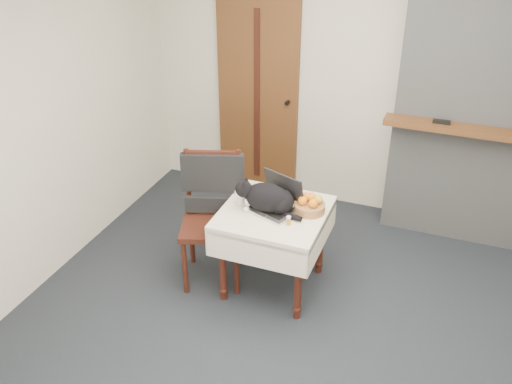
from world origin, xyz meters
The scene contains 12 objects.
ground centered at (0.00, 0.00, 0.00)m, with size 4.50×4.50×0.00m, color black.
room_shell centered at (0.00, 0.46, 1.76)m, with size 4.52×4.01×2.61m.
door centered at (-1.20, 1.97, 1.00)m, with size 0.82×0.10×2.00m.
chimney centered at (0.90, 1.85, 1.30)m, with size 1.62×0.48×2.60m.
side_table centered at (-0.50, 0.48, 0.59)m, with size 0.78×0.78×0.70m.
laptop centered at (-0.49, 0.52, 0.77)m, with size 0.44×0.41×0.26m.
cat centered at (-0.54, 0.46, 0.81)m, with size 0.54×0.26×0.26m.
cream_jar centered at (-0.77, 0.49, 0.74)m, with size 0.07×0.07×0.08m, color silver.
pill_bottle centered at (-0.33, 0.34, 0.74)m, with size 0.03×0.03×0.07m.
fruit_basket centered at (-0.25, 0.57, 0.75)m, with size 0.23×0.23×0.13m.
desk_clutter centered at (-0.32, 0.48, 0.70)m, with size 0.15×0.02×0.01m, color black.
chair centered at (-1.02, 0.50, 0.68)m, with size 0.61×0.60×1.06m.
Camera 1 is at (0.70, -2.98, 2.93)m, focal length 40.00 mm.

